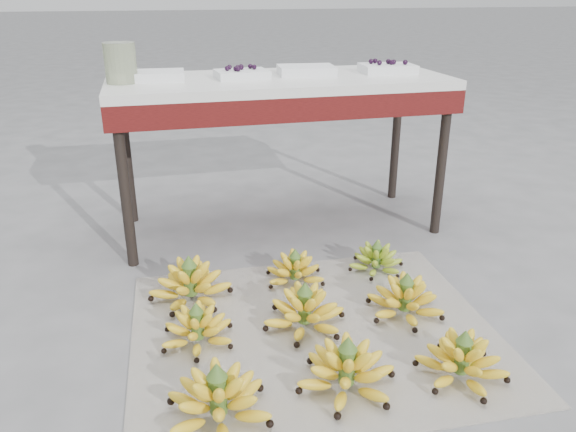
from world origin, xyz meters
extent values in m
plane|color=#606062|center=(0.00, 0.00, 0.00)|extent=(60.00, 60.00, 0.00)
cube|color=white|center=(-0.12, 0.03, 0.00)|extent=(1.29, 1.10, 0.01)
ellipsoid|color=yellow|center=(-0.50, -0.31, 0.05)|extent=(0.39, 0.39, 0.09)
ellipsoid|color=yellow|center=(-0.50, -0.31, 0.09)|extent=(0.27, 0.27, 0.07)
ellipsoid|color=yellow|center=(-0.50, -0.31, 0.13)|extent=(0.18, 0.18, 0.06)
cylinder|color=#426524|center=(-0.50, -0.31, 0.09)|extent=(0.05, 0.05, 0.12)
cone|color=#426524|center=(-0.50, -0.31, 0.17)|extent=(0.06, 0.06, 0.05)
ellipsoid|color=yellow|center=(-0.11, -0.28, 0.05)|extent=(0.33, 0.33, 0.09)
ellipsoid|color=yellow|center=(-0.11, -0.28, 0.09)|extent=(0.23, 0.23, 0.07)
ellipsoid|color=yellow|center=(-0.11, -0.28, 0.13)|extent=(0.15, 0.15, 0.06)
cylinder|color=#426524|center=(-0.11, -0.28, 0.09)|extent=(0.05, 0.05, 0.12)
cone|color=#426524|center=(-0.11, -0.28, 0.17)|extent=(0.06, 0.06, 0.04)
ellipsoid|color=yellow|center=(0.25, -0.31, 0.05)|extent=(0.36, 0.36, 0.08)
ellipsoid|color=yellow|center=(0.25, -0.31, 0.08)|extent=(0.25, 0.25, 0.06)
ellipsoid|color=yellow|center=(0.25, -0.31, 0.12)|extent=(0.16, 0.16, 0.05)
cylinder|color=#426524|center=(0.25, -0.31, 0.08)|extent=(0.05, 0.05, 0.11)
cone|color=#426524|center=(0.25, -0.31, 0.15)|extent=(0.05, 0.05, 0.04)
ellipsoid|color=yellow|center=(-0.52, 0.07, 0.04)|extent=(0.27, 0.27, 0.08)
ellipsoid|color=yellow|center=(-0.52, 0.07, 0.08)|extent=(0.19, 0.19, 0.06)
ellipsoid|color=yellow|center=(-0.52, 0.07, 0.11)|extent=(0.12, 0.12, 0.05)
cylinder|color=#426524|center=(-0.52, 0.07, 0.08)|extent=(0.04, 0.04, 0.10)
cone|color=#426524|center=(-0.52, 0.07, 0.14)|extent=(0.05, 0.05, 0.04)
ellipsoid|color=yellow|center=(-0.14, 0.07, 0.05)|extent=(0.38, 0.38, 0.09)
ellipsoid|color=yellow|center=(-0.14, 0.07, 0.09)|extent=(0.27, 0.27, 0.06)
ellipsoid|color=yellow|center=(-0.14, 0.07, 0.12)|extent=(0.18, 0.18, 0.05)
cylinder|color=#426524|center=(-0.14, 0.07, 0.09)|extent=(0.05, 0.05, 0.12)
cone|color=#426524|center=(-0.14, 0.07, 0.16)|extent=(0.06, 0.06, 0.04)
ellipsoid|color=yellow|center=(0.23, 0.06, 0.05)|extent=(0.32, 0.32, 0.08)
ellipsoid|color=yellow|center=(0.23, 0.06, 0.08)|extent=(0.23, 0.23, 0.06)
ellipsoid|color=yellow|center=(0.23, 0.06, 0.12)|extent=(0.15, 0.15, 0.05)
cylinder|color=#426524|center=(0.23, 0.06, 0.08)|extent=(0.05, 0.05, 0.11)
cone|color=#426524|center=(0.23, 0.06, 0.16)|extent=(0.05, 0.05, 0.04)
ellipsoid|color=yellow|center=(-0.52, 0.36, 0.05)|extent=(0.40, 0.40, 0.09)
ellipsoid|color=yellow|center=(-0.52, 0.36, 0.09)|extent=(0.28, 0.28, 0.07)
ellipsoid|color=yellow|center=(-0.52, 0.36, 0.13)|extent=(0.18, 0.18, 0.06)
cylinder|color=#426524|center=(-0.52, 0.36, 0.09)|extent=(0.05, 0.05, 0.13)
cone|color=#426524|center=(-0.52, 0.36, 0.17)|extent=(0.06, 0.06, 0.05)
ellipsoid|color=yellow|center=(-0.09, 0.39, 0.04)|extent=(0.31, 0.31, 0.07)
ellipsoid|color=yellow|center=(-0.09, 0.39, 0.07)|extent=(0.22, 0.22, 0.05)
ellipsoid|color=yellow|center=(-0.09, 0.39, 0.10)|extent=(0.14, 0.14, 0.05)
cylinder|color=#426524|center=(-0.09, 0.39, 0.07)|extent=(0.04, 0.04, 0.10)
cone|color=#426524|center=(-0.09, 0.39, 0.14)|extent=(0.05, 0.05, 0.04)
ellipsoid|color=olive|center=(0.26, 0.41, 0.04)|extent=(0.28, 0.28, 0.07)
ellipsoid|color=olive|center=(0.26, 0.41, 0.07)|extent=(0.20, 0.20, 0.05)
ellipsoid|color=olive|center=(0.26, 0.41, 0.10)|extent=(0.13, 0.13, 0.04)
cylinder|color=#426524|center=(0.26, 0.41, 0.07)|extent=(0.04, 0.04, 0.09)
cone|color=#426524|center=(0.26, 0.41, 0.13)|extent=(0.04, 0.04, 0.03)
cylinder|color=black|center=(-0.74, 0.73, 0.35)|extent=(0.05, 0.05, 0.70)
cylinder|color=black|center=(0.71, 0.73, 0.35)|extent=(0.05, 0.05, 0.70)
cylinder|color=black|center=(-0.74, 1.24, 0.35)|extent=(0.05, 0.05, 0.70)
cylinder|color=black|center=(0.71, 1.24, 0.35)|extent=(0.05, 0.05, 0.70)
cube|color=#5C1211|center=(-0.02, 0.98, 0.65)|extent=(1.54, 0.62, 0.10)
cube|color=silver|center=(-0.02, 0.98, 0.72)|extent=(1.54, 0.62, 0.04)
cube|color=silver|center=(-0.57, 1.02, 0.76)|extent=(0.26, 0.19, 0.04)
cube|color=silver|center=(-0.19, 0.98, 0.76)|extent=(0.24, 0.18, 0.04)
sphere|color=black|center=(-0.19, 0.99, 0.79)|extent=(0.02, 0.02, 0.02)
sphere|color=black|center=(-0.22, 0.95, 0.79)|extent=(0.02, 0.02, 0.02)
sphere|color=black|center=(-0.19, 1.02, 0.79)|extent=(0.02, 0.02, 0.02)
sphere|color=black|center=(-0.21, 0.93, 0.79)|extent=(0.02, 0.02, 0.02)
sphere|color=black|center=(-0.21, 0.99, 0.79)|extent=(0.02, 0.02, 0.02)
sphere|color=black|center=(-0.13, 0.98, 0.79)|extent=(0.02, 0.02, 0.02)
sphere|color=black|center=(-0.14, 1.01, 0.79)|extent=(0.02, 0.02, 0.02)
sphere|color=black|center=(-0.26, 0.97, 0.79)|extent=(0.02, 0.02, 0.02)
sphere|color=black|center=(-0.24, 1.01, 0.79)|extent=(0.02, 0.02, 0.02)
cube|color=silver|center=(0.12, 1.02, 0.76)|extent=(0.27, 0.21, 0.04)
cube|color=silver|center=(0.52, 0.99, 0.76)|extent=(0.26, 0.20, 0.04)
sphere|color=black|center=(0.52, 0.99, 0.79)|extent=(0.02, 0.02, 0.02)
sphere|color=black|center=(0.52, 0.96, 0.79)|extent=(0.02, 0.02, 0.02)
sphere|color=black|center=(0.59, 0.95, 0.79)|extent=(0.02, 0.02, 0.02)
sphere|color=black|center=(0.47, 1.03, 0.79)|extent=(0.02, 0.02, 0.02)
sphere|color=black|center=(0.46, 0.96, 0.79)|extent=(0.02, 0.02, 0.02)
sphere|color=black|center=(0.44, 1.02, 0.79)|extent=(0.02, 0.02, 0.02)
sphere|color=black|center=(0.54, 0.97, 0.79)|extent=(0.02, 0.02, 0.02)
cylinder|color=beige|center=(-0.71, 0.98, 0.82)|extent=(0.16, 0.16, 0.17)
camera|label=1|loc=(-0.61, -1.56, 1.12)|focal=35.00mm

